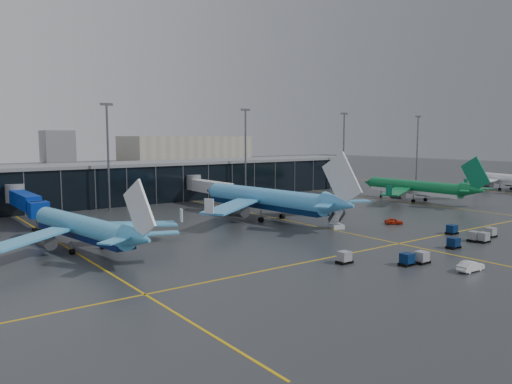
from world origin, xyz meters
TOP-DOWN VIEW (x-y plane):
  - ground at (0.00, 0.00)m, footprint 600.00×600.00m
  - terminal_pier at (0.00, 62.00)m, footprint 142.00×17.00m
  - jet_bridges at (-35.00, 42.99)m, footprint 94.00×27.50m
  - flood_masts at (5.00, 50.00)m, footprint 203.00×0.50m
  - distant_hangars at (49.94, 270.08)m, footprint 260.00×71.00m
  - taxi_lines at (10.00, 10.61)m, footprint 220.00×120.00m
  - airliner_arkefly at (-33.53, 11.74)m, footprint 37.76×41.58m
  - airliner_klm_near at (7.26, 17.94)m, footprint 44.31×49.33m
  - airliner_aer_lingus at (58.60, 17.39)m, footprint 35.40×40.10m
  - airliner_ba at (107.65, 18.35)m, footprint 41.06×44.06m
  - baggage_carts at (13.04, -21.48)m, footprint 36.40×11.01m
  - mobile_airstair at (11.93, 1.16)m, footprint 3.31×3.82m
  - service_van_red at (24.41, -2.70)m, footprint 3.75×3.41m
  - service_van_white at (3.45, -31.46)m, footprint 4.36×1.57m

SIDE VIEW (x-z plane):
  - ground at x=0.00m, z-range 0.00..0.00m
  - taxi_lines at x=10.00m, z-range 0.00..0.02m
  - service_van_red at x=24.41m, z-range 0.00..1.24m
  - service_van_white at x=3.45m, z-range 0.00..1.43m
  - baggage_carts at x=13.04m, z-range -0.09..1.61m
  - mobile_airstair at x=11.93m, z-range -0.95..2.49m
  - jet_bridges at x=-35.00m, z-range 0.95..8.15m
  - terminal_pier at x=0.00m, z-range 0.07..10.77m
  - airliner_ba at x=107.65m, z-range 0.00..11.21m
  - airliner_arkefly at x=-33.53m, z-range 0.00..11.43m
  - airliner_aer_lingus at x=58.60m, z-range 0.00..12.10m
  - airliner_klm_near at x=7.26m, z-range 0.00..14.05m
  - distant_hangars at x=49.94m, z-range -2.21..19.79m
  - flood_masts at x=5.00m, z-range 1.06..26.56m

